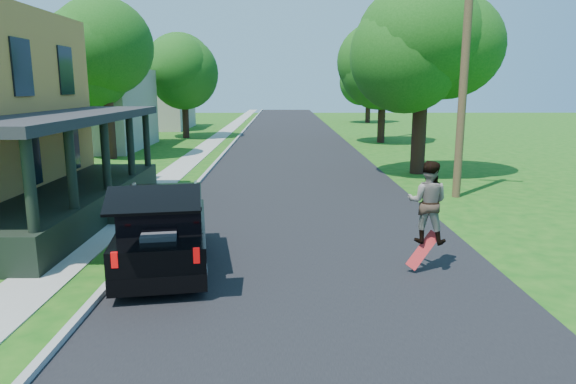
{
  "coord_description": "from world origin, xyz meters",
  "views": [
    {
      "loc": [
        -0.63,
        -8.94,
        3.86
      ],
      "look_at": [
        -0.5,
        3.0,
        1.41
      ],
      "focal_mm": 32.0,
      "sensor_mm": 36.0,
      "label": 1
    }
  ],
  "objects_px": {
    "skateboarder": "(428,202)",
    "tree_right_near": "(422,38)",
    "black_suv": "(164,231)",
    "utility_pole_near": "(465,55)"
  },
  "relations": [
    {
      "from": "skateboarder",
      "to": "tree_right_near",
      "type": "distance_m",
      "value": 13.71
    },
    {
      "from": "black_suv",
      "to": "utility_pole_near",
      "type": "relative_size",
      "value": 0.5
    },
    {
      "from": "utility_pole_near",
      "to": "skateboarder",
      "type": "bearing_deg",
      "value": -100.76
    },
    {
      "from": "skateboarder",
      "to": "tree_right_near",
      "type": "bearing_deg",
      "value": -83.37
    },
    {
      "from": "black_suv",
      "to": "skateboarder",
      "type": "distance_m",
      "value": 5.66
    },
    {
      "from": "skateboarder",
      "to": "utility_pole_near",
      "type": "relative_size",
      "value": 0.18
    },
    {
      "from": "skateboarder",
      "to": "utility_pole_near",
      "type": "height_order",
      "value": "utility_pole_near"
    },
    {
      "from": "black_suv",
      "to": "skateboarder",
      "type": "bearing_deg",
      "value": -11.85
    },
    {
      "from": "skateboarder",
      "to": "black_suv",
      "type": "bearing_deg",
      "value": 17.63
    },
    {
      "from": "skateboarder",
      "to": "utility_pole_near",
      "type": "bearing_deg",
      "value": -92.88
    }
  ]
}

